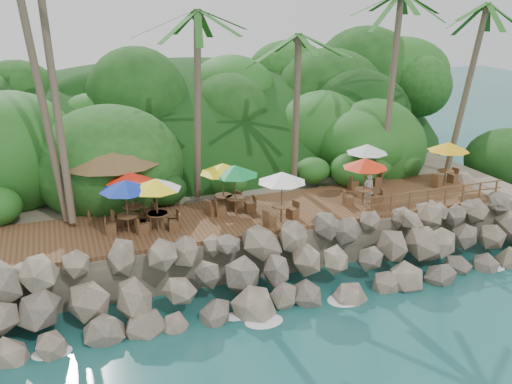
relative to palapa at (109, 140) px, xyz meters
name	(u,v)px	position (x,y,z in m)	size (l,w,h in m)	color
ground	(304,311)	(6.60, -9.54, -5.79)	(140.00, 140.00, 0.00)	#19514F
land_base	(205,179)	(6.60, 6.46, -4.74)	(32.00, 25.20, 2.10)	gray
jungle_hill	(181,164)	(6.60, 13.96, -5.79)	(44.80, 28.00, 15.40)	#143811
seawall	(286,267)	(6.60, -7.54, -4.64)	(29.00, 4.00, 2.30)	gray
terrace	(256,214)	(6.60, -3.54, -3.59)	(26.00, 5.00, 0.20)	brown
jungle_foliage	(209,198)	(6.60, 5.46, -5.79)	(44.00, 16.00, 12.00)	#143811
foam_line	(301,307)	(6.60, -9.24, -5.76)	(25.20, 0.80, 0.06)	white
palapa	(109,140)	(0.00, 0.00, 0.00)	(5.33, 5.33, 4.60)	brown
dining_clusters	(257,173)	(6.64, -3.56, -1.38)	(20.55, 5.55, 2.54)	brown
railing	(437,195)	(15.75, -5.89, -2.88)	(8.30, 0.10, 1.00)	brown
waiter	(369,189)	(12.68, -4.20, -2.71)	(0.57, 0.37, 1.56)	silver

